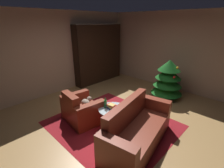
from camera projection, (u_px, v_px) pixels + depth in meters
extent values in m
plane|color=#A97F4A|center=(115.00, 119.00, 4.21)|extent=(7.26, 7.26, 0.00)
cube|color=tan|center=(174.00, 52.00, 5.76)|extent=(5.43, 0.06, 2.72)
cube|color=tan|center=(57.00, 53.00, 5.46)|extent=(0.06, 6.17, 2.72)
cube|color=maroon|center=(112.00, 124.00, 3.98)|extent=(2.78, 2.47, 0.01)
cube|color=black|center=(101.00, 55.00, 6.40)|extent=(0.03, 2.17, 2.26)
cube|color=black|center=(117.00, 51.00, 7.23)|extent=(0.35, 0.03, 2.26)
cube|color=black|center=(76.00, 58.00, 5.79)|extent=(0.35, 0.02, 2.26)
cube|color=black|center=(99.00, 80.00, 6.91)|extent=(0.32, 2.12, 0.03)
cube|color=black|center=(99.00, 72.00, 6.78)|extent=(0.32, 2.12, 0.03)
cube|color=black|center=(99.00, 63.00, 6.64)|extent=(0.32, 2.12, 0.02)
cube|color=black|center=(99.00, 54.00, 6.51)|extent=(0.32, 2.12, 0.02)
cube|color=black|center=(98.00, 45.00, 6.37)|extent=(0.32, 2.12, 0.02)
cube|color=black|center=(98.00, 35.00, 6.24)|extent=(0.32, 2.12, 0.02)
cube|color=black|center=(98.00, 24.00, 6.10)|extent=(0.32, 2.12, 0.03)
cube|color=black|center=(97.00, 64.00, 6.75)|extent=(0.05, 0.95, 0.60)
cube|color=black|center=(97.00, 64.00, 6.73)|extent=(0.03, 0.98, 0.63)
cube|color=#8A3D92|center=(115.00, 71.00, 7.56)|extent=(0.22, 0.03, 0.29)
cube|color=#328733|center=(114.00, 72.00, 7.56)|extent=(0.18, 0.04, 0.23)
cube|color=#923E95|center=(114.00, 72.00, 7.50)|extent=(0.25, 0.05, 0.27)
cube|color=#2C5288|center=(113.00, 72.00, 7.48)|extent=(0.21, 0.03, 0.31)
cube|color=#268045|center=(112.00, 73.00, 7.46)|extent=(0.22, 0.03, 0.21)
cube|color=#4F3128|center=(112.00, 73.00, 7.42)|extent=(0.25, 0.05, 0.22)
cube|color=#A4988A|center=(110.00, 73.00, 7.42)|extent=(0.17, 0.03, 0.22)
cube|color=navy|center=(110.00, 73.00, 7.38)|extent=(0.18, 0.04, 0.23)
cube|color=teal|center=(115.00, 48.00, 7.18)|extent=(0.21, 0.05, 0.26)
cube|color=teal|center=(115.00, 48.00, 7.15)|extent=(0.26, 0.03, 0.20)
cube|color=#A998A2|center=(114.00, 48.00, 7.11)|extent=(0.24, 0.04, 0.26)
cube|color=#265381|center=(113.00, 48.00, 7.08)|extent=(0.23, 0.04, 0.22)
cube|color=#37773A|center=(112.00, 48.00, 7.06)|extent=(0.17, 0.03, 0.30)
cube|color=#25873F|center=(111.00, 49.00, 7.03)|extent=(0.20, 0.05, 0.22)
cube|color=gold|center=(111.00, 49.00, 6.99)|extent=(0.21, 0.05, 0.22)
cube|color=#1C4397|center=(115.00, 39.00, 7.05)|extent=(0.18, 0.03, 0.28)
cube|color=#3F873F|center=(114.00, 38.00, 7.00)|extent=(0.21, 0.05, 0.32)
cube|color=orange|center=(114.00, 40.00, 6.99)|extent=(0.21, 0.04, 0.21)
cube|color=#B4AC9C|center=(112.00, 39.00, 6.96)|extent=(0.16, 0.04, 0.29)
cube|color=teal|center=(112.00, 39.00, 6.91)|extent=(0.20, 0.03, 0.29)
cube|color=#8C59A2|center=(111.00, 39.00, 6.88)|extent=(0.21, 0.04, 0.30)
cube|color=orange|center=(111.00, 39.00, 6.84)|extent=(0.25, 0.03, 0.28)
cube|color=#135195|center=(110.00, 40.00, 6.86)|extent=(0.17, 0.03, 0.21)
cube|color=#513927|center=(110.00, 40.00, 6.80)|extent=(0.25, 0.04, 0.21)
cube|color=#A89997|center=(115.00, 30.00, 6.91)|extent=(0.17, 0.04, 0.28)
cube|color=#B83A17|center=(114.00, 31.00, 6.90)|extent=(0.18, 0.03, 0.19)
cube|color=gold|center=(113.00, 30.00, 6.86)|extent=(0.16, 0.04, 0.26)
cube|color=#8F4D9C|center=(113.00, 30.00, 6.81)|extent=(0.22, 0.04, 0.23)
cube|color=#5A2426|center=(112.00, 30.00, 6.79)|extent=(0.18, 0.03, 0.23)
cube|color=navy|center=(111.00, 30.00, 6.75)|extent=(0.20, 0.04, 0.29)
cube|color=orange|center=(111.00, 30.00, 6.71)|extent=(0.23, 0.05, 0.27)
cube|color=#B02A30|center=(109.00, 30.00, 6.71)|extent=(0.16, 0.05, 0.25)
cube|color=maroon|center=(83.00, 113.00, 4.10)|extent=(0.70, 0.84, 0.39)
cube|color=maroon|center=(71.00, 102.00, 3.78)|extent=(0.62, 0.24, 0.42)
cube|color=maroon|center=(91.00, 116.00, 3.78)|extent=(0.26, 0.78, 0.62)
cube|color=maroon|center=(76.00, 103.00, 4.34)|extent=(0.26, 0.78, 0.62)
ellipsoid|color=gray|center=(86.00, 103.00, 4.02)|extent=(0.30, 0.21, 0.18)
sphere|color=gray|center=(89.00, 99.00, 4.10)|extent=(0.13, 0.13, 0.13)
cube|color=maroon|center=(138.00, 135.00, 3.29)|extent=(1.00, 1.63, 0.41)
cube|color=maroon|center=(127.00, 112.00, 3.27)|extent=(0.44, 1.53, 0.49)
cube|color=maroon|center=(116.00, 158.00, 2.57)|extent=(0.76, 0.32, 0.68)
cube|color=maroon|center=(154.00, 111.00, 3.91)|extent=(0.76, 0.32, 0.68)
cylinder|color=black|center=(119.00, 121.00, 3.72)|extent=(0.04, 0.04, 0.46)
cylinder|color=black|center=(115.00, 114.00, 4.01)|extent=(0.04, 0.04, 0.46)
cylinder|color=black|center=(105.00, 119.00, 3.80)|extent=(0.04, 0.04, 0.46)
cylinder|color=silver|center=(113.00, 109.00, 3.75)|extent=(0.69, 0.69, 0.02)
cube|color=#374C88|center=(111.00, 108.00, 3.75)|extent=(0.15, 0.14, 0.02)
cube|color=#38408D|center=(111.00, 107.00, 3.75)|extent=(0.23, 0.17, 0.03)
cube|color=#D5CA42|center=(111.00, 106.00, 3.74)|extent=(0.17, 0.17, 0.03)
cube|color=red|center=(111.00, 105.00, 3.74)|extent=(0.20, 0.15, 0.02)
cube|color=#E5B450|center=(112.00, 105.00, 3.71)|extent=(0.16, 0.14, 0.02)
cylinder|color=#1D5B27|center=(105.00, 104.00, 3.77)|extent=(0.07, 0.07, 0.18)
cylinder|color=#1D5B27|center=(105.00, 99.00, 3.72)|extent=(0.03, 0.03, 0.06)
cylinder|color=brown|center=(166.00, 95.00, 5.40)|extent=(0.08, 0.08, 0.15)
cone|color=#185F1C|center=(167.00, 88.00, 5.31)|extent=(0.99, 0.99, 0.34)
cone|color=#185F1C|center=(168.00, 81.00, 5.22)|extent=(0.89, 0.89, 0.34)
cone|color=#185F1C|center=(169.00, 73.00, 5.13)|extent=(0.80, 0.80, 0.34)
cone|color=#185F1C|center=(170.00, 65.00, 5.03)|extent=(0.70, 0.70, 0.34)
sphere|color=blue|center=(179.00, 88.00, 5.31)|extent=(0.06, 0.06, 0.06)
sphere|color=red|center=(174.00, 77.00, 4.84)|extent=(0.07, 0.07, 0.07)
sphere|color=blue|center=(175.00, 77.00, 5.39)|extent=(0.06, 0.06, 0.06)
sphere|color=yellow|center=(156.00, 83.00, 5.58)|extent=(0.07, 0.07, 0.07)
sphere|color=yellow|center=(177.00, 68.00, 4.82)|extent=(0.07, 0.07, 0.07)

